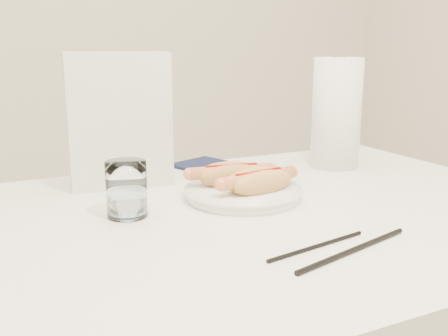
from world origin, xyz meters
name	(u,v)px	position (x,y,z in m)	size (l,w,h in m)	color
table	(246,243)	(0.00, 0.00, 0.69)	(1.20, 0.80, 0.75)	white
plate	(243,194)	(0.03, 0.07, 0.76)	(0.22, 0.22, 0.02)	white
hotdog_left	(231,175)	(0.03, 0.11, 0.79)	(0.17, 0.09, 0.05)	tan
hotdog_right	(258,182)	(0.05, 0.04, 0.79)	(0.17, 0.08, 0.05)	tan
water_glass	(127,189)	(-0.19, 0.07, 0.80)	(0.07, 0.07, 0.10)	white
chopstick_near	(354,250)	(0.05, -0.23, 0.75)	(0.01, 0.01, 0.24)	black
chopstick_far	(317,246)	(0.01, -0.19, 0.75)	(0.01, 0.01, 0.19)	black
napkin_box	(118,119)	(-0.15, 0.29, 0.89)	(0.21, 0.11, 0.27)	silver
navy_napkin	(205,165)	(0.08, 0.35, 0.75)	(0.13, 0.13, 0.01)	#111835
paper_towel_roll	(336,113)	(0.36, 0.22, 0.88)	(0.12, 0.12, 0.26)	white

